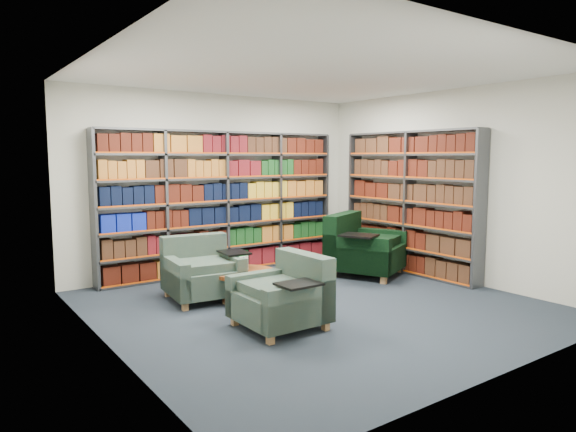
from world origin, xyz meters
TOP-DOWN VIEW (x-y plane):
  - room_shell at (0.00, 0.00)m, footprint 5.02×5.02m
  - bookshelf_back at (0.00, 2.34)m, footprint 4.00×0.28m
  - bookshelf_right at (2.34, 0.60)m, footprint 0.28×2.50m
  - chair_teal_left at (-1.01, 1.13)m, footprint 1.07×0.96m
  - chair_green_right at (1.62, 0.94)m, footprint 1.39×1.37m
  - chair_teal_front at (-0.76, -0.44)m, footprint 0.85×0.99m
  - coffee_table at (-0.62, 0.69)m, footprint 0.81×0.81m

SIDE VIEW (x-z plane):
  - coffee_table at x=-0.62m, z-range 0.02..0.59m
  - chair_teal_front at x=-0.76m, z-range -0.07..0.70m
  - chair_teal_left at x=-1.01m, z-range -0.08..0.72m
  - chair_green_right at x=1.62m, z-range -0.09..0.85m
  - bookshelf_back at x=0.00m, z-range 0.00..2.20m
  - bookshelf_right at x=2.34m, z-range 0.00..2.20m
  - room_shell at x=0.00m, z-range -0.01..2.81m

